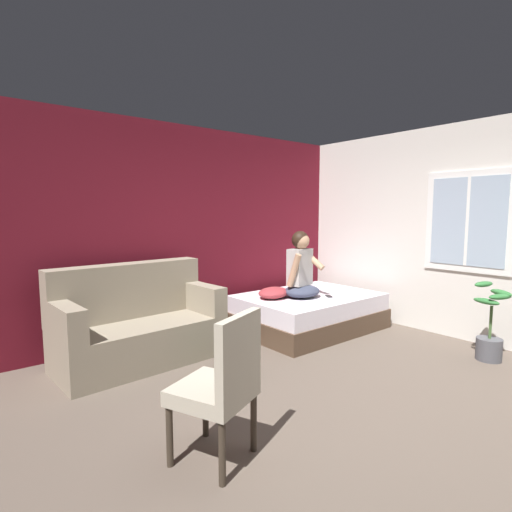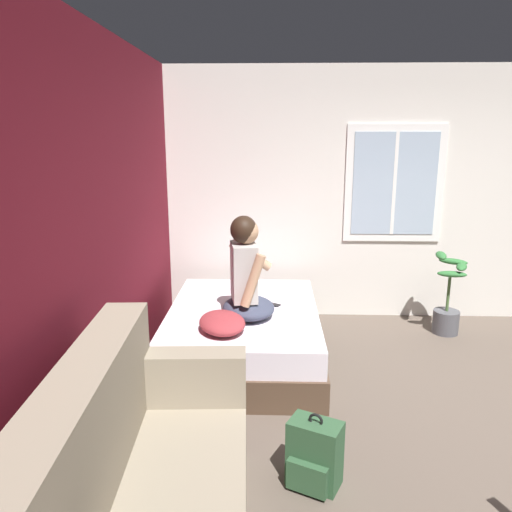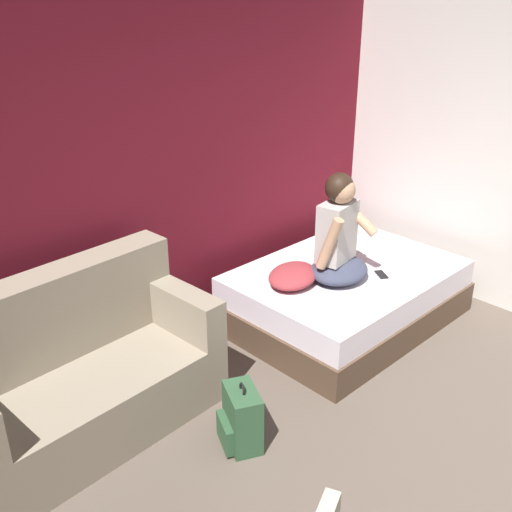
# 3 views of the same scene
# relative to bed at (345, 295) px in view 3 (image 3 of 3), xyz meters

# --- Properties ---
(wall_back_accent) EXTENTS (9.95, 0.16, 2.70)m
(wall_back_accent) POSITION_rel_bed_xyz_m (-1.31, 0.97, 1.11)
(wall_back_accent) COLOR maroon
(wall_back_accent) RESTS_ON ground
(bed) EXTENTS (1.89, 1.36, 0.48)m
(bed) POSITION_rel_bed_xyz_m (0.00, 0.00, 0.00)
(bed) COLOR #4C3828
(bed) RESTS_ON ground
(couch) EXTENTS (1.74, 0.91, 1.04)m
(couch) POSITION_rel_bed_xyz_m (-2.29, 0.34, 0.16)
(couch) COLOR gray
(couch) RESTS_ON ground
(person_seated) EXTENTS (0.59, 0.52, 0.88)m
(person_seated) POSITION_rel_bed_xyz_m (-0.19, -0.04, 0.60)
(person_seated) COLOR #383D51
(person_seated) RESTS_ON bed
(backpack) EXTENTS (0.32, 0.35, 0.46)m
(backpack) POSITION_rel_bed_xyz_m (-1.67, -0.50, -0.04)
(backpack) COLOR #2D5133
(backpack) RESTS_ON ground
(throw_pillow) EXTENTS (0.57, 0.49, 0.14)m
(throw_pillow) POSITION_rel_bed_xyz_m (-0.52, 0.14, 0.31)
(throw_pillow) COLOR #993338
(throw_pillow) RESTS_ON bed
(cell_phone) EXTENTS (0.13, 0.16, 0.01)m
(cell_phone) POSITION_rel_bed_xyz_m (0.11, -0.26, 0.25)
(cell_phone) COLOR black
(cell_phone) RESTS_ON bed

